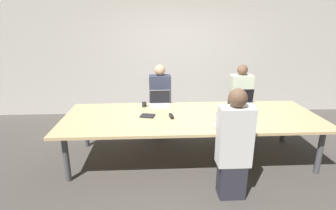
# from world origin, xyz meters

# --- Properties ---
(ground_plane) EXTENTS (24.00, 24.00, 0.00)m
(ground_plane) POSITION_xyz_m (0.00, 0.00, 0.00)
(ground_plane) COLOR #4C4742
(curtain_wall) EXTENTS (12.00, 0.06, 2.80)m
(curtain_wall) POSITION_xyz_m (0.00, 2.34, 1.40)
(curtain_wall) COLOR beige
(curtain_wall) RESTS_ON ground_plane
(conference_table) EXTENTS (3.93, 1.44, 0.73)m
(conference_table) POSITION_xyz_m (0.00, 0.00, 0.69)
(conference_table) COLOR #D6B77F
(conference_table) RESTS_ON ground_plane
(laptop_far_right) EXTENTS (0.33, 0.26, 0.27)m
(laptop_far_right) POSITION_xyz_m (1.01, 0.52, 0.81)
(laptop_far_right) COLOR #B7B7BC
(laptop_far_right) RESTS_ON conference_table
(person_far_right) EXTENTS (0.40, 0.24, 1.37)m
(person_far_right) POSITION_xyz_m (1.06, 0.92, 0.66)
(person_far_right) COLOR #2D2D38
(person_far_right) RESTS_ON ground_plane
(cup_far_right) EXTENTS (0.09, 0.09, 0.10)m
(cup_far_right) POSITION_xyz_m (0.75, 0.49, 0.78)
(cup_far_right) COLOR #232328
(cup_far_right) RESTS_ON conference_table
(laptop_near_midright) EXTENTS (0.35, 0.24, 0.24)m
(laptop_near_midright) POSITION_xyz_m (0.42, -0.50, 0.80)
(laptop_near_midright) COLOR #B7B7BC
(laptop_near_midright) RESTS_ON conference_table
(person_near_midright) EXTENTS (0.40, 0.24, 1.40)m
(person_near_midright) POSITION_xyz_m (0.38, -0.97, 0.68)
(person_near_midright) COLOR #2D2D38
(person_near_midright) RESTS_ON ground_plane
(cup_near_midright) EXTENTS (0.08, 0.08, 0.09)m
(cup_near_midright) POSITION_xyz_m (0.69, -0.49, 0.78)
(cup_near_midright) COLOR red
(cup_near_midright) RESTS_ON conference_table
(bottle_near_midright) EXTENTS (0.06, 0.06, 0.21)m
(bottle_near_midright) POSITION_xyz_m (0.71, -0.37, 0.82)
(bottle_near_midright) COLOR green
(bottle_near_midright) RESTS_ON conference_table
(laptop_far_midleft) EXTENTS (0.35, 0.26, 0.27)m
(laptop_far_midleft) POSITION_xyz_m (-0.48, 0.57, 0.81)
(laptop_far_midleft) COLOR silver
(laptop_far_midleft) RESTS_ON conference_table
(person_far_midleft) EXTENTS (0.40, 0.24, 1.38)m
(person_far_midleft) POSITION_xyz_m (-0.46, 0.97, 0.67)
(person_far_midleft) COLOR #2D2D38
(person_far_midleft) RESTS_ON ground_plane
(cup_far_midleft) EXTENTS (0.08, 0.08, 0.08)m
(cup_far_midleft) POSITION_xyz_m (-0.75, 0.50, 0.77)
(cup_far_midleft) COLOR #232328
(cup_far_midleft) RESTS_ON conference_table
(stapler) EXTENTS (0.07, 0.16, 0.05)m
(stapler) POSITION_xyz_m (-0.32, -0.07, 0.76)
(stapler) COLOR black
(stapler) RESTS_ON conference_table
(notebook) EXTENTS (0.24, 0.21, 0.02)m
(notebook) POSITION_xyz_m (-0.68, 0.01, 0.74)
(notebook) COLOR #232328
(notebook) RESTS_ON conference_table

